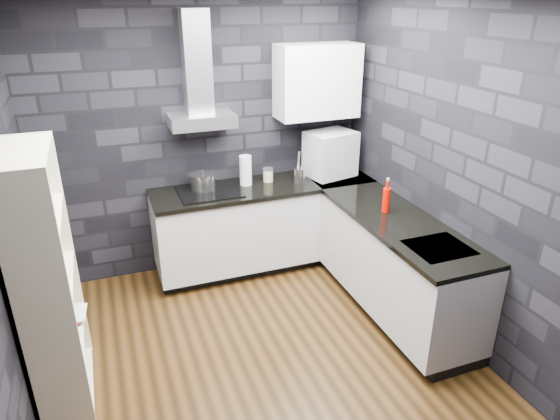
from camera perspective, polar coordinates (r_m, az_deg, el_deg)
ground at (r=4.16m, az=-2.42°, el=-15.81°), size 3.20×3.20×0.00m
wall_back at (r=4.96m, az=-8.68°, el=8.26°), size 3.20×0.05×2.70m
wall_front at (r=2.17m, az=11.00°, el=-13.59°), size 3.20×0.05×2.70m
wall_right at (r=4.22m, az=18.75°, el=4.50°), size 0.05×3.20×2.70m
toekick_back at (r=5.32m, az=-1.87°, el=-5.55°), size 2.18×0.50×0.10m
toekick_right at (r=4.70m, az=13.13°, el=-10.57°), size 0.50×1.78×0.10m
counter_back_cab at (r=5.09m, az=-1.78°, el=-1.52°), size 2.20×0.60×0.76m
counter_right_cab at (r=4.46m, az=13.21°, el=-6.10°), size 0.60×1.80×0.76m
counter_back_top at (r=4.92m, az=-1.80°, el=2.64°), size 2.20×0.62×0.04m
counter_right_top at (r=4.27m, az=13.59°, el=-1.46°), size 0.62×1.80×0.04m
counter_corner_top at (r=5.23m, az=6.50°, el=3.77°), size 0.62×0.62×0.04m
hood_body at (r=4.71m, az=-8.91°, el=10.08°), size 0.60×0.34×0.12m
hood_chimney at (r=4.69m, az=-9.50°, el=16.32°), size 0.24×0.20×0.90m
upper_cabinet at (r=5.01m, az=4.25°, el=14.47°), size 0.80×0.35×0.70m
cooktop at (r=4.79m, az=-8.09°, el=2.12°), size 0.58×0.50×0.01m
sink_rim at (r=3.91m, az=17.72°, el=-4.14°), size 0.44×0.40×0.01m
pot at (r=4.82m, az=-8.81°, el=3.19°), size 0.30×0.30×0.14m
glass_vase at (r=4.89m, az=-3.95°, el=4.54°), size 0.14×0.14×0.29m
storage_jar at (r=5.00m, az=-1.37°, el=3.96°), size 0.12×0.12×0.12m
utensil_crock at (r=4.97m, az=2.22°, el=3.98°), size 0.13×0.13×0.14m
appliance_garage at (r=5.15m, az=5.77°, el=6.37°), size 0.53×0.45×0.46m
red_bottle at (r=4.37m, az=12.04°, el=1.12°), size 0.07×0.07×0.22m
bookshelf at (r=3.65m, az=-25.13°, el=-7.44°), size 0.59×0.87×1.80m
fruit_bowl at (r=3.56m, az=-25.29°, el=-7.50°), size 0.29×0.29×0.06m
book_red at (r=3.96m, az=-24.11°, el=-10.22°), size 0.16×0.03×0.21m
book_second at (r=3.97m, az=-23.96°, el=-9.76°), size 0.17×0.03×0.23m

